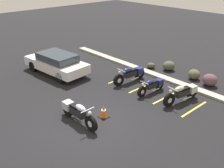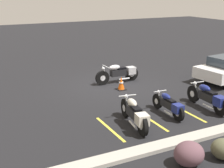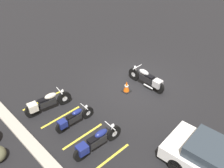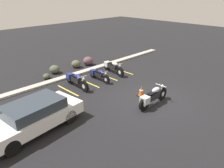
# 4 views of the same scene
# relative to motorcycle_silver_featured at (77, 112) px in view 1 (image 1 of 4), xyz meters

# --- Properties ---
(ground) EXTENTS (60.00, 60.00, 0.00)m
(ground) POSITION_rel_motorcycle_silver_featured_xyz_m (0.50, 0.24, -0.49)
(ground) COLOR black
(motorcycle_silver_featured) EXTENTS (2.35, 0.66, 0.92)m
(motorcycle_silver_featured) POSITION_rel_motorcycle_silver_featured_xyz_m (0.00, 0.00, 0.00)
(motorcycle_silver_featured) COLOR black
(motorcycle_silver_featured) RESTS_ON ground
(parked_bike_0) EXTENTS (0.65, 2.31, 0.91)m
(parked_bike_0) POSITION_rel_motorcycle_silver_featured_xyz_m (-1.37, 4.77, -0.01)
(parked_bike_0) COLOR black
(parked_bike_0) RESTS_ON ground
(parked_bike_1) EXTENTS (0.55, 1.96, 0.77)m
(parked_bike_1) POSITION_rel_motorcycle_silver_featured_xyz_m (0.36, 4.58, -0.08)
(parked_bike_1) COLOR black
(parked_bike_1) RESTS_ON ground
(parked_bike_2) EXTENTS (0.76, 2.28, 0.90)m
(parked_bike_2) POSITION_rel_motorcycle_silver_featured_xyz_m (2.02, 4.90, -0.01)
(parked_bike_2) COLOR black
(parked_bike_2) RESTS_ON ground
(car_white) EXTENTS (4.46, 2.22, 1.29)m
(car_white) POSITION_rel_motorcycle_silver_featured_xyz_m (-5.39, 2.35, 0.19)
(car_white) COLOR black
(car_white) RESTS_ON ground
(concrete_curb) EXTENTS (18.00, 0.50, 0.12)m
(concrete_curb) POSITION_rel_motorcycle_silver_featured_xyz_m (0.50, 6.52, -0.43)
(concrete_curb) COLOR #A8A399
(concrete_curb) RESTS_ON ground
(landscape_rock_0) EXTENTS (0.96, 0.95, 0.59)m
(landscape_rock_0) POSITION_rel_motorcycle_silver_featured_xyz_m (0.89, 7.79, -0.20)
(landscape_rock_0) COLOR brown
(landscape_rock_0) RESTS_ON ground
(landscape_rock_1) EXTENTS (0.88, 0.81, 0.67)m
(landscape_rock_1) POSITION_rel_motorcycle_silver_featured_xyz_m (1.98, 7.63, -0.15)
(landscape_rock_1) COLOR brown
(landscape_rock_1) RESTS_ON ground
(landscape_rock_2) EXTENTS (0.71, 0.69, 0.37)m
(landscape_rock_2) POSITION_rel_motorcycle_silver_featured_xyz_m (-1.97, 7.30, -0.31)
(landscape_rock_2) COLOR #494E32
(landscape_rock_2) RESTS_ON ground
(landscape_rock_3) EXTENTS (0.97, 1.00, 0.60)m
(landscape_rock_3) POSITION_rel_motorcycle_silver_featured_xyz_m (-0.98, 7.87, -0.19)
(landscape_rock_3) COLOR #4A523B
(landscape_rock_3) RESTS_ON ground
(traffic_cone) EXTENTS (0.40, 0.40, 0.62)m
(traffic_cone) POSITION_rel_motorcycle_silver_featured_xyz_m (0.48, 1.08, -0.20)
(traffic_cone) COLOR black
(traffic_cone) RESTS_ON ground
(stall_line_0) EXTENTS (0.10, 2.10, 0.00)m
(stall_line_0) POSITION_rel_motorcycle_silver_featured_xyz_m (-2.06, 4.68, -0.49)
(stall_line_0) COLOR gold
(stall_line_0) RESTS_ON ground
(stall_line_1) EXTENTS (0.10, 2.10, 0.00)m
(stall_line_1) POSITION_rel_motorcycle_silver_featured_xyz_m (-0.43, 4.68, -0.49)
(stall_line_1) COLOR gold
(stall_line_1) RESTS_ON ground
(stall_line_2) EXTENTS (0.10, 2.10, 0.00)m
(stall_line_2) POSITION_rel_motorcycle_silver_featured_xyz_m (1.21, 4.68, -0.49)
(stall_line_2) COLOR gold
(stall_line_2) RESTS_ON ground
(stall_line_3) EXTENTS (0.10, 2.10, 0.00)m
(stall_line_3) POSITION_rel_motorcycle_silver_featured_xyz_m (2.85, 4.68, -0.49)
(stall_line_3) COLOR gold
(stall_line_3) RESTS_ON ground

